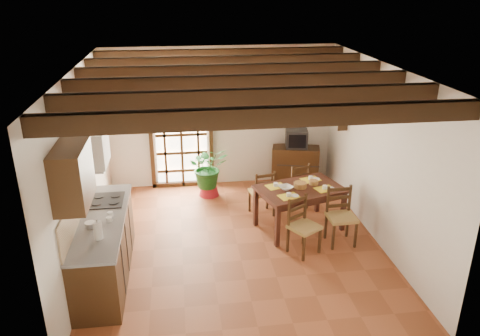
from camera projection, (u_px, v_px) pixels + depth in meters
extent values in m
plane|color=brown|center=(237.00, 244.00, 7.51)|extent=(5.00, 5.00, 0.00)
cube|color=silver|center=(221.00, 118.00, 9.29)|extent=(4.50, 0.02, 2.80)
cube|color=silver|center=(269.00, 252.00, 4.69)|extent=(4.50, 0.02, 2.80)
cube|color=silver|center=(82.00, 170.00, 6.71)|extent=(0.02, 5.00, 2.80)
cube|color=silver|center=(380.00, 156.00, 7.27)|extent=(0.02, 5.00, 2.80)
cube|color=white|center=(237.00, 69.00, 6.46)|extent=(4.50, 5.00, 0.02)
cube|color=black|center=(264.00, 117.00, 4.57)|extent=(4.50, 0.14, 0.20)
cube|color=black|center=(251.00, 97.00, 5.35)|extent=(4.50, 0.14, 0.20)
cube|color=black|center=(241.00, 83.00, 6.12)|extent=(4.50, 0.14, 0.20)
cube|color=black|center=(233.00, 71.00, 6.89)|extent=(4.50, 0.14, 0.20)
cube|color=black|center=(227.00, 62.00, 7.66)|extent=(4.50, 0.14, 0.20)
cube|color=black|center=(222.00, 54.00, 8.44)|extent=(4.50, 0.14, 0.20)
cube|color=white|center=(181.00, 134.00, 9.29)|extent=(1.01, 0.02, 2.11)
cube|color=#352010|center=(178.00, 77.00, 8.82)|extent=(1.26, 0.10, 0.08)
cube|color=#352010|center=(151.00, 136.00, 9.17)|extent=(0.08, 0.10, 2.28)
cube|color=#352010|center=(211.00, 133.00, 9.32)|extent=(0.08, 0.10, 2.28)
cube|color=#352010|center=(181.00, 135.00, 9.22)|extent=(1.01, 0.03, 2.02)
cube|color=#352010|center=(105.00, 249.00, 6.55)|extent=(0.60, 2.20, 0.88)
cube|color=slate|center=(101.00, 220.00, 6.38)|extent=(0.64, 2.25, 0.04)
cube|color=tan|center=(77.00, 206.00, 6.26)|extent=(0.02, 2.20, 0.50)
cube|color=#352010|center=(72.00, 176.00, 5.36)|extent=(0.35, 0.80, 0.70)
cube|color=white|center=(93.00, 148.00, 6.55)|extent=(0.38, 0.60, 0.50)
cube|color=silver|center=(95.00, 166.00, 6.65)|extent=(0.32, 0.55, 0.04)
cube|color=black|center=(106.00, 200.00, 6.87)|extent=(0.50, 0.55, 0.02)
cylinder|color=white|center=(98.00, 231.00, 5.83)|extent=(0.11, 0.11, 0.24)
cylinder|color=silver|center=(90.00, 226.00, 6.12)|extent=(0.14, 0.14, 0.10)
cube|color=#3B1B13|center=(300.00, 189.00, 7.75)|extent=(1.57, 1.24, 0.05)
cube|color=#3B1B13|center=(300.00, 193.00, 7.77)|extent=(1.41, 1.12, 0.10)
cube|color=#3B1B13|center=(318.00, 194.00, 8.45)|extent=(0.09, 0.09, 0.69)
cube|color=#3B1B13|center=(256.00, 207.00, 7.96)|extent=(0.09, 0.09, 0.69)
cube|color=#3B1B13|center=(343.00, 211.00, 7.80)|extent=(0.09, 0.09, 0.69)
cube|color=#3B1B13|center=(277.00, 227.00, 7.32)|extent=(0.09, 0.09, 0.69)
cube|color=#AD894A|center=(304.00, 227.00, 7.11)|extent=(0.56, 0.55, 0.05)
cube|color=#352010|center=(297.00, 210.00, 7.15)|extent=(0.37, 0.25, 0.45)
cube|color=#352010|center=(304.00, 240.00, 7.20)|extent=(0.53, 0.53, 0.44)
cube|color=#AD894A|center=(342.00, 217.00, 7.37)|extent=(0.44, 0.42, 0.05)
cube|color=#352010|center=(339.00, 199.00, 7.44)|extent=(0.43, 0.05, 0.47)
cube|color=#352010|center=(340.00, 230.00, 7.46)|extent=(0.42, 0.40, 0.46)
cube|color=#AD894A|center=(262.00, 192.00, 8.32)|extent=(0.46, 0.45, 0.05)
cube|color=#352010|center=(265.00, 184.00, 8.10)|extent=(0.40, 0.11, 0.44)
cube|color=#352010|center=(262.00, 203.00, 8.40)|extent=(0.44, 0.43, 0.43)
cube|color=#AD894A|center=(295.00, 185.00, 8.58)|extent=(0.51, 0.50, 0.05)
cube|color=#352010|center=(300.00, 177.00, 8.36)|extent=(0.40, 0.16, 0.45)
cube|color=#352010|center=(294.00, 196.00, 8.67)|extent=(0.49, 0.48, 0.44)
cube|color=yellow|center=(283.00, 195.00, 7.50)|extent=(0.31, 0.23, 0.01)
cube|color=yellow|center=(324.00, 193.00, 7.59)|extent=(0.31, 0.23, 0.01)
cube|color=yellow|center=(277.00, 184.00, 7.90)|extent=(0.31, 0.23, 0.01)
cube|color=yellow|center=(316.00, 182.00, 7.98)|extent=(0.31, 0.23, 0.01)
cylinder|color=olive|center=(300.00, 186.00, 7.72)|extent=(0.22, 0.22, 0.09)
imported|color=white|center=(286.00, 188.00, 7.67)|extent=(0.29, 0.29, 0.05)
cube|color=#352010|center=(295.00, 166.00, 9.59)|extent=(1.02, 0.65, 0.80)
cube|color=black|center=(296.00, 138.00, 9.37)|extent=(0.48, 0.45, 0.36)
cube|color=black|center=(299.00, 141.00, 9.20)|extent=(0.34, 0.08, 0.27)
cube|color=white|center=(295.00, 98.00, 9.32)|extent=(0.25, 0.03, 0.32)
cone|color=maroon|center=(209.00, 190.00, 9.18)|extent=(0.39, 0.39, 0.24)
imported|color=#144C19|center=(208.00, 168.00, 9.01)|extent=(2.15, 1.92, 2.16)
cube|color=#352010|center=(340.00, 119.00, 8.67)|extent=(0.20, 0.42, 0.03)
cube|color=#352010|center=(343.00, 126.00, 8.55)|extent=(0.18, 0.03, 0.18)
cube|color=#352010|center=(337.00, 121.00, 8.86)|extent=(0.18, 0.03, 0.18)
imported|color=#B2BFB2|center=(341.00, 113.00, 8.63)|extent=(0.15, 0.15, 0.15)
sphere|color=yellow|center=(341.00, 102.00, 8.55)|extent=(0.14, 0.14, 0.14)
cylinder|color=#144C19|center=(341.00, 110.00, 8.61)|extent=(0.01, 0.01, 0.28)
cube|color=brown|center=(347.00, 92.00, 8.49)|extent=(0.03, 0.32, 0.32)
cube|color=#C3B292|center=(346.00, 92.00, 8.49)|extent=(0.01, 0.26, 0.26)
cylinder|color=black|center=(304.00, 84.00, 7.19)|extent=(0.01, 0.01, 0.70)
cone|color=beige|center=(303.00, 108.00, 7.33)|extent=(0.36, 0.36, 0.14)
sphere|color=#FFD88C|center=(302.00, 112.00, 7.36)|extent=(0.09, 0.09, 0.09)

